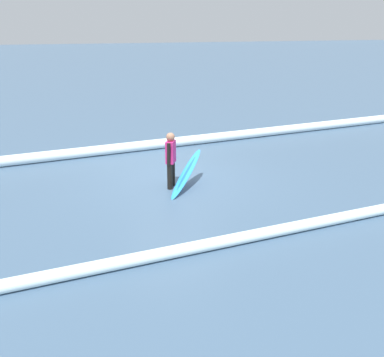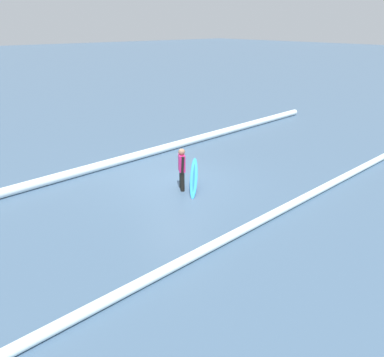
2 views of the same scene
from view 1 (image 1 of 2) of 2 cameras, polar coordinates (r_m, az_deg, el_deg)
The scene contains 5 objects.
ground_plane at distance 11.59m, azimuth -2.67°, elevation 0.06°, with size 194.90×194.90×0.00m, color #425D79.
surfer at distance 10.69m, azimuth -2.92°, elevation 2.93°, with size 0.35×0.55×1.46m.
surfboard at distance 10.73m, azimuth -0.77°, elevation 0.73°, with size 1.39×1.45×0.86m.
wave_crest_foreground at distance 14.85m, azimuth -0.02°, elevation 5.28°, with size 0.33×0.33×21.47m, color white.
wave_crest_midground at distance 7.93m, azimuth 2.53°, elevation -9.00°, with size 0.24×0.24×24.51m, color white.
Camera 1 is at (3.17, 10.42, 3.98)m, focal length 38.88 mm.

